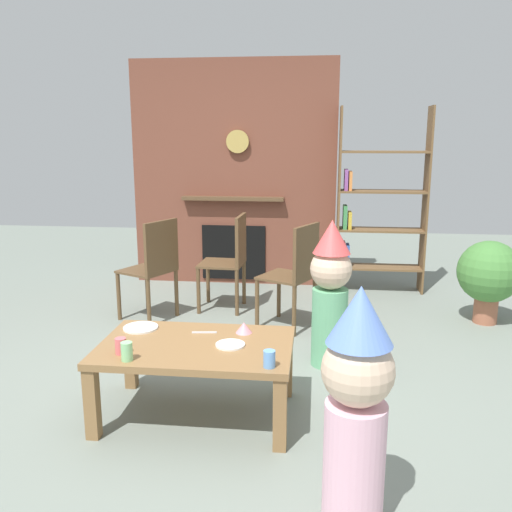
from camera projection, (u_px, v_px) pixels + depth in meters
The scene contains 17 objects.
ground_plane at pixel (227, 384), 3.59m from camera, with size 12.00×12.00×0.00m, color gray.
brick_fireplace_feature at pixel (234, 175), 5.89m from camera, with size 2.20×0.28×2.40m.
bookshelf at pixel (375, 208), 5.60m from camera, with size 0.90×0.28×1.90m.
coffee_table at pixel (196, 354), 3.11m from camera, with size 1.10×0.71×0.44m.
paper_cup_near_left at pixel (269, 359), 2.78m from camera, with size 0.06×0.06×0.09m, color #669EE0.
paper_cup_near_right at pixel (127, 351), 2.86m from camera, with size 0.06×0.06×0.10m, color #8CD18C.
paper_cup_center at pixel (121, 346), 2.95m from camera, with size 0.06×0.06×0.09m, color #E5666B.
paper_plate_front at pixel (230, 345), 3.07m from camera, with size 0.17×0.17×0.01m, color white.
paper_plate_rear at pixel (141, 328), 3.34m from camera, with size 0.21×0.21×0.01m, color white.
birthday_cake_slice at pixel (244, 328), 3.27m from camera, with size 0.10×0.10×0.07m, color pink.
table_fork at pixel (204, 332), 3.27m from camera, with size 0.15×0.02×0.01m, color silver.
child_with_cone_hat at pixel (356, 406), 2.16m from camera, with size 0.29×0.29×1.05m.
child_in_pink at pixel (330, 290), 3.78m from camera, with size 0.29×0.29×1.05m.
dining_chair_left at pixel (154, 264), 4.75m from camera, with size 0.54×0.54×0.90m.
dining_chair_middle at pixel (231, 257), 5.04m from camera, with size 0.42×0.42×0.90m.
dining_chair_right at pixel (296, 270), 4.53m from camera, with size 0.54×0.54×0.90m.
potted_plant_tall at pixel (489, 274), 4.68m from camera, with size 0.54×0.54×0.73m.
Camera 1 is at (0.57, -3.28, 1.61)m, focal length 38.01 mm.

